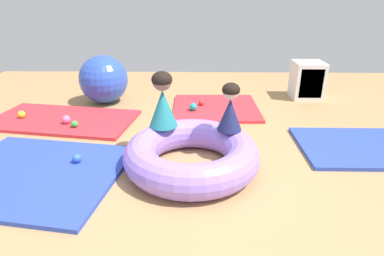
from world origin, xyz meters
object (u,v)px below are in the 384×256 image
at_px(child_in_teal, 163,100).
at_px(storage_cube, 308,81).
at_px(play_ball_teal, 193,107).
at_px(play_ball_red, 201,103).
at_px(play_ball_pink, 66,120).
at_px(play_ball_yellow, 22,114).
at_px(play_ball_blue, 77,158).
at_px(exercise_ball_large, 104,80).
at_px(child_in_navy, 230,107).
at_px(play_ball_green, 75,124).
at_px(inflatable_cushion, 192,154).

xyz_separation_m(child_in_teal, storage_cube, (2.03, 1.89, -0.29)).
height_order(play_ball_teal, play_ball_red, play_ball_teal).
xyz_separation_m(play_ball_pink, play_ball_yellow, (-0.65, 0.18, -0.00)).
distance_m(play_ball_red, play_ball_blue, 2.07).
height_order(play_ball_red, exercise_ball_large, exercise_ball_large).
distance_m(child_in_navy, play_ball_green, 1.95).
relative_size(child_in_navy, play_ball_blue, 5.52).
bearing_deg(child_in_teal, storage_cube, -29.31).
xyz_separation_m(child_in_navy, play_ball_teal, (-0.37, 1.25, -0.44)).
bearing_deg(child_in_navy, child_in_teal, -119.49).
xyz_separation_m(child_in_teal, play_ball_teal, (0.28, 1.17, -0.48)).
xyz_separation_m(play_ball_pink, play_ball_blue, (0.47, -0.97, -0.01)).
relative_size(play_ball_pink, play_ball_teal, 0.98).
bearing_deg(play_ball_pink, inflatable_cushion, -32.38).
bearing_deg(play_ball_teal, play_ball_green, -156.60).
xyz_separation_m(child_in_teal, play_ball_green, (-1.13, 0.56, -0.49)).
xyz_separation_m(child_in_navy, play_ball_red, (-0.26, 1.47, -0.45)).
relative_size(child_in_teal, play_ball_pink, 5.33).
distance_m(play_ball_yellow, play_ball_green, 0.85).
relative_size(play_ball_pink, play_ball_blue, 1.22).
xyz_separation_m(play_ball_teal, play_ball_blue, (-1.09, -1.47, -0.01)).
bearing_deg(play_ball_pink, play_ball_yellow, 164.59).
xyz_separation_m(play_ball_pink, storage_cube, (3.30, 1.22, 0.19)).
height_order(exercise_ball_large, storage_cube, exercise_ball_large).
xyz_separation_m(child_in_navy, play_ball_yellow, (-2.58, 0.93, -0.44)).
height_order(play_ball_red, play_ball_green, play_ball_green).
height_order(inflatable_cushion, play_ball_green, inflatable_cushion).
bearing_deg(play_ball_teal, inflatable_cushion, -89.63).
height_order(child_in_teal, play_ball_yellow, child_in_teal).
distance_m(child_in_navy, play_ball_teal, 1.38).
distance_m(exercise_ball_large, storage_cube, 3.09).
bearing_deg(play_ball_teal, play_ball_red, 62.64).
bearing_deg(play_ball_yellow, play_ball_teal, 8.21).
distance_m(play_ball_pink, play_ball_green, 0.18).
bearing_deg(play_ball_yellow, play_ball_pink, -15.41).
xyz_separation_m(child_in_teal, play_ball_pink, (-1.28, 0.67, -0.48)).
bearing_deg(play_ball_yellow, exercise_ball_large, 40.77).
bearing_deg(play_ball_red, storage_cube, 16.99).
height_order(play_ball_pink, play_ball_green, play_ball_pink).
height_order(play_ball_yellow, storage_cube, storage_cube).
distance_m(child_in_teal, play_ball_pink, 1.52).
relative_size(play_ball_red, play_ball_yellow, 0.85).
bearing_deg(play_ball_green, play_ball_blue, -68.99).
bearing_deg(play_ball_pink, child_in_navy, -21.34).
height_order(child_in_teal, play_ball_green, child_in_teal).
xyz_separation_m(inflatable_cushion, play_ball_green, (-1.42, 0.88, -0.07)).
bearing_deg(exercise_ball_large, storage_cube, 5.16).
relative_size(play_ball_red, exercise_ball_large, 0.11).
bearing_deg(play_ball_teal, storage_cube, 22.39).
relative_size(play_ball_yellow, play_ball_green, 1.16).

